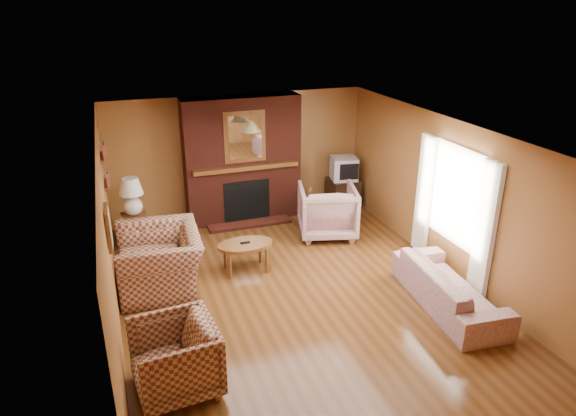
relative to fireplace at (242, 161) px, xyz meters
name	(u,v)px	position (x,y,z in m)	size (l,w,h in m)	color
floor	(296,292)	(0.00, -2.98, -1.18)	(6.50, 6.50, 0.00)	#45280E
ceiling	(297,134)	(0.00, -2.98, 1.22)	(6.50, 6.50, 0.00)	silver
wall_back	(239,156)	(0.00, 0.27, 0.02)	(6.50, 6.50, 0.00)	#9B5E30
wall_front	(431,362)	(0.00, -6.23, 0.02)	(6.50, 6.50, 0.00)	#9B5E30
wall_left	(109,244)	(-2.50, -2.98, 0.02)	(6.50, 6.50, 0.00)	#9B5E30
wall_right	(449,197)	(2.50, -2.98, 0.02)	(6.50, 6.50, 0.00)	#9B5E30
fireplace	(242,161)	(0.00, 0.00, 0.00)	(2.20, 0.82, 2.40)	#4D1A10
window_right	(453,206)	(2.45, -3.18, -0.06)	(0.10, 1.85, 2.00)	beige
bookshelf	(105,165)	(-2.44, -1.08, 0.48)	(0.09, 0.55, 0.71)	#5F3116
botanical_print	(108,228)	(-2.47, -3.28, 0.37)	(0.05, 0.40, 0.50)	#5F3116
pendant_light	(251,126)	(0.00, -0.68, 0.82)	(0.36, 0.36, 0.48)	black
plaid_loveseat	(160,260)	(-1.85, -2.14, -0.74)	(1.36, 1.19, 0.88)	maroon
plaid_armchair	(175,358)	(-1.95, -4.44, -0.77)	(0.88, 0.90, 0.82)	maroon
floral_sofa	(449,287)	(1.90, -4.02, -0.89)	(2.02, 0.79, 0.59)	#B7A68E
floral_armchair	(327,211)	(1.23, -1.26, -0.71)	(1.00, 1.03, 0.94)	#B7A68E
coffee_table	(245,247)	(-0.53, -2.09, -0.76)	(0.88, 0.55, 0.50)	#5F3116
side_table	(136,230)	(-2.10, -0.53, -0.90)	(0.42, 0.42, 0.56)	#5F3116
table_lamp	(132,195)	(-2.10, -0.53, -0.24)	(0.41, 0.41, 0.67)	silver
tv_stand	(343,194)	(2.05, -0.18, -0.86)	(0.59, 0.53, 0.64)	black
crt_tv	(344,168)	(2.05, -0.19, -0.31)	(0.58, 0.58, 0.46)	#B2B4BA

